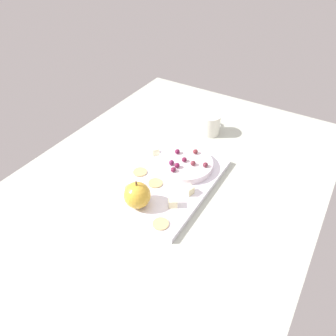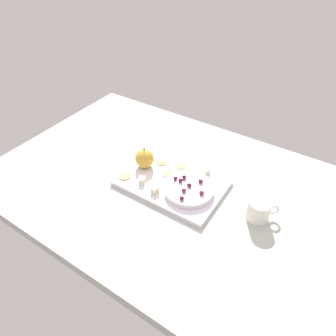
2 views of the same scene
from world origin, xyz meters
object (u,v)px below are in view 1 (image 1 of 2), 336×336
(platter, at_px, (168,182))
(cheese_cube_2, at_px, (189,190))
(cracker_0, at_px, (161,224))
(grape_6, at_px, (205,165))
(cup, at_px, (210,124))
(grape_0, at_px, (184,160))
(cheese_cube_1, at_px, (155,151))
(grape_1, at_px, (177,152))
(grape_7, at_px, (172,163))
(cracker_3, at_px, (155,183))
(grape_3, at_px, (193,163))
(cheese_cube_0, at_px, (173,202))
(grape_4, at_px, (177,165))
(cracker_2, at_px, (132,189))
(serving_dish, at_px, (185,164))
(apple_whole, at_px, (137,195))
(grape_5, at_px, (195,152))
(cracker_1, at_px, (140,172))
(grape_2, at_px, (173,170))

(platter, bearing_deg, cheese_cube_2, 76.61)
(cracker_0, bearing_deg, grape_6, 179.06)
(cup, bearing_deg, grape_0, 6.73)
(cheese_cube_1, xyz_separation_m, cheese_cube_2, (0.11, 0.19, 0.00))
(grape_1, bearing_deg, grape_0, 57.86)
(cracker_0, bearing_deg, grape_7, -156.40)
(cracker_3, distance_m, grape_1, 0.14)
(grape_3, distance_m, grape_6, 0.04)
(cheese_cube_0, xyz_separation_m, grape_4, (-0.13, -0.06, 0.02))
(cracker_2, bearing_deg, serving_dish, 154.45)
(apple_whole, relative_size, cheese_cube_0, 3.07)
(cracker_2, distance_m, cup, 0.42)
(apple_whole, relative_size, grape_1, 4.24)
(grape_4, bearing_deg, grape_6, 124.04)
(cracker_3, bearing_deg, cheese_cube_2, 98.64)
(cheese_cube_1, height_order, grape_6, grape_6)
(grape_0, height_order, grape_3, same)
(grape_7, bearing_deg, grape_1, -166.97)
(cracker_2, relative_size, grape_5, 2.49)
(cheese_cube_2, relative_size, cup, 0.25)
(grape_3, bearing_deg, cracker_1, -55.28)
(serving_dish, xyz_separation_m, grape_3, (0.00, 0.03, 0.02))
(cheese_cube_0, bearing_deg, serving_dish, -161.78)
(platter, xyz_separation_m, grape_0, (-0.08, 0.01, 0.04))
(grape_0, xyz_separation_m, cup, (-0.25, -0.03, -0.01))
(apple_whole, bearing_deg, grape_2, 171.22)
(platter, relative_size, cracker_1, 8.70)
(serving_dish, xyz_separation_m, grape_1, (-0.02, -0.04, 0.02))
(platter, bearing_deg, cracker_1, -79.32)
(platter, distance_m, cheese_cube_2, 0.09)
(cracker_0, distance_m, grape_2, 0.19)
(apple_whole, distance_m, grape_1, 0.24)
(grape_3, relative_size, grape_6, 1.00)
(grape_1, height_order, cup, cup)
(apple_whole, bearing_deg, grape_4, 172.18)
(platter, xyz_separation_m, cracker_2, (0.09, -0.07, 0.01))
(grape_1, relative_size, grape_7, 1.00)
(apple_whole, height_order, cheese_cube_2, apple_whole)
(platter, relative_size, cheese_cube_0, 15.68)
(cheese_cube_0, xyz_separation_m, grape_0, (-0.17, -0.06, 0.02))
(serving_dish, relative_size, cracker_2, 4.05)
(grape_4, height_order, grape_6, grape_4)
(cracker_2, xyz_separation_m, grape_4, (-0.13, 0.08, 0.03))
(grape_1, relative_size, grape_3, 1.00)
(grape_6, height_order, grape_7, grape_7)
(serving_dish, height_order, grape_7, grape_7)
(serving_dish, distance_m, grape_2, 0.06)
(cheese_cube_0, xyz_separation_m, cracker_0, (0.08, 0.01, -0.01))
(apple_whole, distance_m, grape_5, 0.27)
(platter, bearing_deg, grape_0, 171.76)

